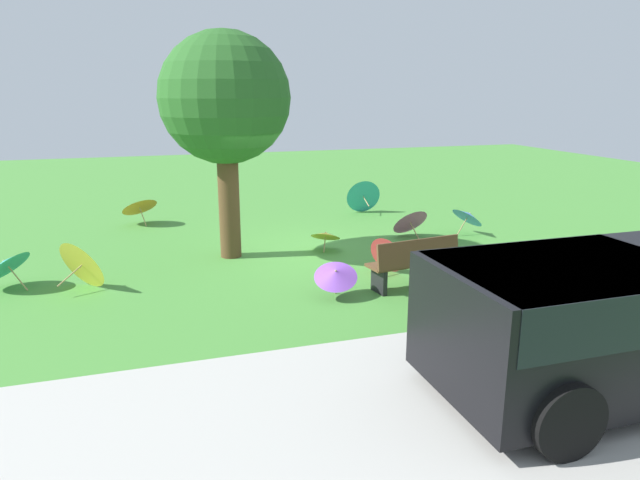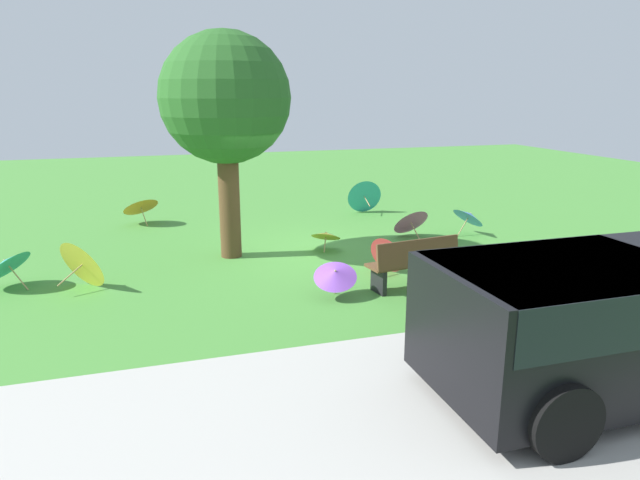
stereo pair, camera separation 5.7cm
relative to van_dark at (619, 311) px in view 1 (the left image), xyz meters
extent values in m
plane|color=#478C38|center=(2.28, -6.55, -0.91)|extent=(40.00, 40.00, 0.00)
cube|color=#B2AFA8|center=(2.28, 0.12, -0.91)|extent=(40.00, 4.32, 0.01)
cube|color=black|center=(-0.17, 0.00, -0.06)|extent=(4.60, 1.91, 1.35)
cube|color=black|center=(0.75, 0.00, 0.34)|extent=(2.58, 1.93, 0.55)
cylinder|color=black|center=(1.45, 0.95, -0.53)|extent=(0.76, 0.22, 0.76)
cylinder|color=black|center=(1.44, -0.95, -0.53)|extent=(0.76, 0.22, 0.76)
cube|color=brown|center=(0.67, -3.77, -0.46)|extent=(1.65, 0.67, 0.05)
cube|color=brown|center=(0.65, -3.57, -0.24)|extent=(1.60, 0.33, 0.45)
cube|color=black|center=(1.31, -3.68, -0.69)|extent=(0.13, 0.41, 0.45)
cube|color=black|center=(0.04, -3.86, -0.69)|extent=(0.13, 0.41, 0.45)
cylinder|color=brown|center=(3.34, -6.61, 0.29)|extent=(0.42, 0.42, 2.41)
sphere|color=#286023|center=(3.34, -6.61, 2.26)|extent=(2.53, 2.53, 2.53)
cylinder|color=tan|center=(-0.83, -9.57, -0.54)|extent=(0.07, 0.54, 0.19)
cone|color=teal|center=(-0.87, -9.94, -0.43)|extent=(0.99, 0.57, 0.97)
sphere|color=tan|center=(-0.88, -10.04, -0.40)|extent=(0.04, 0.05, 0.05)
cylinder|color=tan|center=(6.24, -5.18, -0.59)|extent=(0.39, 0.36, 0.25)
cone|color=yellow|center=(6.01, -5.39, -0.45)|extent=(1.03, 1.06, 0.92)
sphere|color=tan|center=(5.96, -5.44, -0.42)|extent=(0.06, 0.06, 0.05)
cylinder|color=tan|center=(5.01, -10.02, -0.69)|extent=(0.16, 0.29, 0.45)
cone|color=orange|center=(5.09, -10.19, -0.41)|extent=(1.15, 1.12, 0.61)
sphere|color=tan|center=(5.11, -10.22, -0.35)|extent=(0.05, 0.06, 0.05)
cylinder|color=tan|center=(1.40, -6.35, -0.76)|extent=(0.11, 0.15, 0.31)
cone|color=yellow|center=(1.36, -6.43, -0.56)|extent=(0.84, 0.83, 0.36)
sphere|color=tan|center=(1.34, -6.45, -0.52)|extent=(0.06, 0.06, 0.05)
cylinder|color=tan|center=(7.11, -5.65, -0.71)|extent=(0.31, 0.22, 0.41)
cone|color=teal|center=(7.29, -5.77, -0.46)|extent=(1.02, 1.05, 0.62)
sphere|color=tan|center=(7.33, -5.80, -0.41)|extent=(0.06, 0.06, 0.05)
cylinder|color=tan|center=(-0.89, -6.73, -0.73)|extent=(0.10, 0.39, 0.37)
cone|color=pink|center=(-0.85, -6.98, -0.49)|extent=(0.96, 0.85, 0.74)
sphere|color=tan|center=(-0.83, -7.04, -0.44)|extent=(0.04, 0.06, 0.05)
cylinder|color=tan|center=(-1.47, -3.95, -0.78)|extent=(0.22, 0.14, 0.20)
cone|color=#D8383F|center=(-1.60, -4.02, -0.66)|extent=(0.66, 0.71, 0.50)
sphere|color=tan|center=(-1.63, -4.04, -0.64)|extent=(0.06, 0.06, 0.05)
cylinder|color=tan|center=(-2.10, -6.71, -0.71)|extent=(0.31, 0.09, 0.41)
cone|color=#4C8CE5|center=(-2.28, -6.75, -0.45)|extent=(0.84, 0.89, 0.56)
sphere|color=tan|center=(-2.32, -6.76, -0.40)|extent=(0.06, 0.05, 0.05)
cylinder|color=tan|center=(2.05, -3.77, -0.73)|extent=(0.09, 0.20, 0.36)
cone|color=purple|center=(2.09, -3.66, -0.50)|extent=(0.90, 0.89, 0.44)
sphere|color=tan|center=(2.10, -3.63, -0.44)|extent=(0.05, 0.06, 0.05)
cylinder|color=tan|center=(0.91, -4.53, -0.64)|extent=(0.36, 0.24, 0.16)
cone|color=#D8383F|center=(0.68, -4.68, -0.55)|extent=(0.70, 0.82, 0.73)
sphere|color=tan|center=(0.62, -4.71, -0.52)|extent=(0.06, 0.05, 0.05)
camera|label=1|loc=(4.99, 4.69, 2.39)|focal=32.06mm
camera|label=2|loc=(4.94, 4.70, 2.39)|focal=32.06mm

